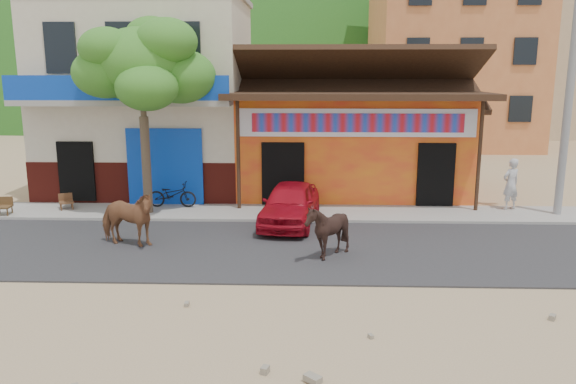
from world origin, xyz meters
name	(u,v)px	position (x,y,z in m)	size (l,w,h in m)	color
ground	(288,286)	(0.00, 0.00, 0.00)	(120.00, 120.00, 0.00)	#9E825B
road	(291,249)	(0.00, 2.50, 0.02)	(60.00, 5.00, 0.04)	#28282B
sidewalk	(294,213)	(0.00, 6.00, 0.06)	(60.00, 2.00, 0.12)	gray
dance_club	(350,143)	(2.00, 10.00, 1.80)	(8.00, 6.00, 3.60)	orange
cafe_building	(151,98)	(-5.50, 10.00, 3.50)	(7.00, 6.00, 7.00)	beige
apartment_front	(450,45)	(9.00, 24.00, 6.00)	(9.00, 9.00, 12.00)	#CC723F
apartment_rear	(557,64)	(18.00, 30.00, 5.00)	(8.00, 8.00, 10.00)	tan
hillside	(305,16)	(0.00, 70.00, 12.00)	(100.00, 40.00, 24.00)	#194C14
tree	(144,117)	(-4.60, 5.80, 3.12)	(3.00, 3.00, 6.00)	#2D721E
utility_pole	(571,83)	(8.20, 6.00, 4.12)	(0.24, 0.24, 8.00)	gray
cow_tan	(126,218)	(-4.24, 2.57, 0.77)	(0.79, 1.73, 1.46)	#8F5A39
cow_dark	(327,231)	(0.89, 1.76, 0.72)	(1.10, 1.24, 1.37)	black
red_car	(290,204)	(-0.10, 4.80, 0.66)	(1.47, 3.66, 1.25)	#A90C1B
scooter	(172,195)	(-4.00, 6.48, 0.53)	(0.55, 1.58, 0.83)	black
pedestrian	(511,184)	(6.90, 6.54, 0.95)	(0.60, 0.40, 1.66)	beige
cafe_chair_left	(2,199)	(-9.00, 5.30, 0.62)	(0.47, 0.47, 1.00)	#4F311A
cafe_chair_right	(66,195)	(-7.36, 6.09, 0.58)	(0.43, 0.43, 0.91)	#52351B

